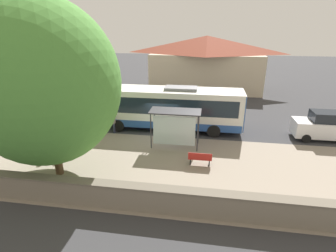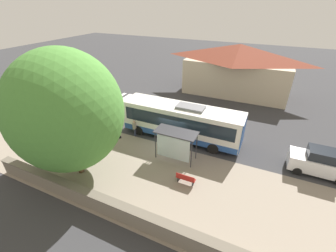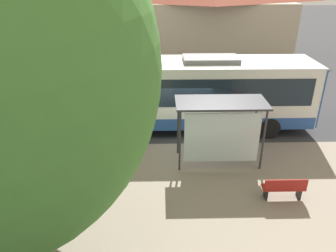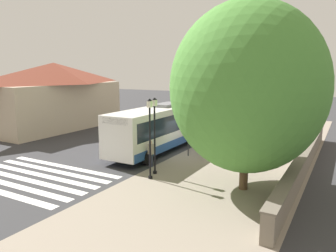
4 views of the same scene
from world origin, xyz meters
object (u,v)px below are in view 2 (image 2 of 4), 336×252
street_lamp_near (117,113)px  shade_tree (67,112)px  bus (181,121)px  bus_shelter (175,138)px  street_lamp_far (107,113)px  pedestrian (134,127)px  bench (186,179)px  parked_car_behind_bus (320,162)px

street_lamp_near → shade_tree: size_ratio=0.48×
bus → bus_shelter: bearing=-166.4°
street_lamp_far → shade_tree: (-5.10, -0.99, 2.57)m
bus_shelter → pedestrian: bus_shelter is taller
bus_shelter → pedestrian: size_ratio=2.02×
street_lamp_near → pedestrian: bearing=-48.3°
bus_shelter → bus: bearing=13.6°
bus_shelter → bench: 3.44m
bench → shade_tree: size_ratio=0.15×
bus → street_lamp_far: size_ratio=2.49×
bus_shelter → pedestrian: bearing=70.7°
bench → parked_car_behind_bus: (5.38, -8.93, 0.56)m
street_lamp_far → shade_tree: shade_tree is taller
bus_shelter → shade_tree: shade_tree is taller
pedestrian → parked_car_behind_bus: bearing=-85.5°
street_lamp_far → parked_car_behind_bus: bearing=-82.1°
street_lamp_far → shade_tree: 5.80m
pedestrian → bench: bearing=-120.8°
bus → shade_tree: bearing=146.5°
street_lamp_near → bench: bearing=-111.3°
bus → bench: size_ratio=8.00×
street_lamp_near → street_lamp_far: size_ratio=0.99×
street_lamp_far → bus_shelter: bearing=-94.3°
bench → street_lamp_near: 8.92m
shade_tree → street_lamp_near: bearing=0.9°
bench → bus_shelter: bearing=38.2°
street_lamp_far → bench: bearing=-107.9°
bench → shade_tree: shade_tree is taller
street_lamp_far → parked_car_behind_bus: street_lamp_far is taller
shade_tree → pedestrian: bearing=-9.2°
pedestrian → street_lamp_near: 2.25m
bus_shelter → bench: size_ratio=2.42×
bus_shelter → parked_car_behind_bus: size_ratio=0.81×
street_lamp_far → parked_car_behind_bus: size_ratio=1.07×
pedestrian → street_lamp_far: (-1.24, 2.02, 1.71)m
bus_shelter → pedestrian: 5.50m
street_lamp_far → parked_car_behind_bus: (2.49, -17.89, -1.69)m
street_lamp_near → shade_tree: (-5.35, -0.08, 2.58)m
pedestrian → parked_car_behind_bus: size_ratio=0.40×
bench → shade_tree: 9.56m
shade_tree → parked_car_behind_bus: shade_tree is taller
pedestrian → street_lamp_far: 2.92m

